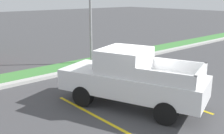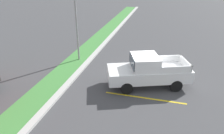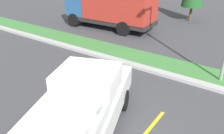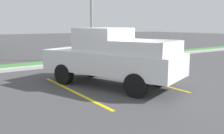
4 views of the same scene
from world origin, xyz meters
name	(u,v)px [view 2 (image 2 of 4)]	position (x,y,z in m)	size (l,w,h in m)	color
ground_plane	(147,83)	(0.00, 0.00, 0.00)	(120.00, 120.00, 0.00)	#424244
parking_line_near	(145,98)	(-1.83, -0.09, 0.00)	(0.12, 4.80, 0.01)	yellow
parking_line_far	(150,74)	(1.27, -0.09, 0.00)	(0.12, 4.80, 0.01)	yellow
curb_strip	(78,73)	(0.00, 5.00, 0.07)	(56.00, 0.40, 0.15)	#B2B2AD
grass_median	(64,72)	(0.00, 6.10, 0.03)	(56.00, 1.80, 0.06)	#42843D
pickup_truck_main	(148,71)	(-0.30, -0.04, 1.04)	(3.60, 5.55, 2.10)	black
street_light	(77,9)	(2.41, 5.75, 4.18)	(0.24, 1.49, 7.25)	gray
traffic_cone	(136,60)	(2.96, 1.21, 0.29)	(0.36, 0.36, 0.60)	orange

